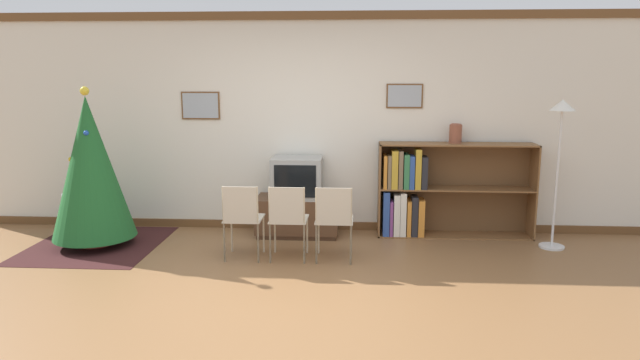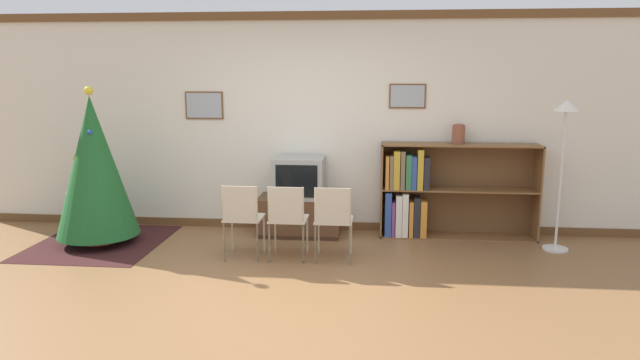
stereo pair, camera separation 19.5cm
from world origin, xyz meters
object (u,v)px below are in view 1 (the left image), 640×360
Objects in this scene: standing_lamp at (560,135)px; folding_chair_left at (242,217)px; tv_console at (298,216)px; christmas_tree at (90,168)px; bookshelf at (425,192)px; folding_chair_center at (288,218)px; television at (297,177)px; folding_chair_right at (334,218)px; vase at (456,133)px.

folding_chair_left is at bearing -169.48° from standing_lamp.
tv_console is 1.11m from folding_chair_left.
christmas_tree is at bearing -177.33° from standing_lamp.
standing_lamp reaches higher than bookshelf.
standing_lamp is at bearing 12.20° from folding_chair_center.
standing_lamp is (2.97, -0.33, 0.57)m from television.
christmas_tree reaches higher than folding_chair_center.
folding_chair_center is at bearing 0.00° from folding_chair_left.
folding_chair_right is at bearing 0.00° from folding_chair_left.
folding_chair_center is at bearing -167.80° from standing_lamp.
folding_chair_left is 1.00× the size of folding_chair_center.
tv_console is 1.22× the size of folding_chair_left.
vase reaches higher than television.
tv_console is at bearing 14.12° from christmas_tree.
christmas_tree is at bearing 167.69° from folding_chair_left.
bookshelf is at bearing 34.29° from folding_chair_center.
christmas_tree is 4.27m from vase.
television is 0.74× the size of folding_chair_center.
bookshelf is at bearing 27.43° from folding_chair_left.
television is at bearing -90.00° from tv_console.
bookshelf reaches higher than folding_chair_left.
christmas_tree is at bearing -165.94° from television.
tv_console is 1.58m from bookshelf.
folding_chair_left is at bearing -116.59° from tv_console.
vase is at bearing 24.86° from folding_chair_left.
folding_chair_center is 0.49m from folding_chair_right.
vase is 0.14× the size of standing_lamp.
bookshelf is (1.55, 0.09, 0.30)m from tv_console.
folding_chair_left and folding_chair_center have the same top height.
bookshelf is (3.85, 0.66, -0.37)m from christmas_tree.
christmas_tree is 2.22× the size of folding_chair_left.
vase is at bearing 4.06° from television.
standing_lamp is at bearing 14.50° from folding_chair_right.
folding_chair_center is at bearing 180.00° from folding_chair_right.
television is at bearing 63.35° from folding_chair_left.
folding_chair_left is 3.61m from standing_lamp.
standing_lamp is (1.07, -0.46, 0.03)m from vase.
christmas_tree is 2.46m from tv_console.
vase reaches higher than bookshelf.
television is (2.30, 0.58, -0.19)m from christmas_tree.
folding_chair_right reaches higher than tv_console.
television reaches higher than folding_chair_center.
vase is (1.90, 0.13, 0.54)m from television.
folding_chair_right is (0.49, -0.97, 0.23)m from tv_console.
folding_chair_left is at bearing 180.00° from folding_chair_center.
folding_chair_left and folding_chair_right have the same top height.
folding_chair_center is (-0.00, -0.97, 0.23)m from tv_console.
vase is (1.90, 0.13, 1.02)m from tv_console.
television is 1.11m from folding_chair_left.
tv_console is at bearing 90.00° from folding_chair_center.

